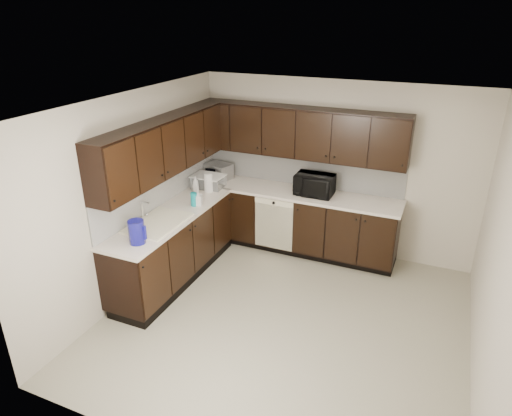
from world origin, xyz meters
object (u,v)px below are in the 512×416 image
at_px(toaster_oven, 219,171).
at_px(sink, 158,228).
at_px(blue_pitcher, 137,232).
at_px(storage_bin, 208,181).
at_px(microwave, 314,185).

bearing_deg(toaster_oven, sink, -72.58).
bearing_deg(blue_pitcher, storage_bin, 78.47).
bearing_deg(toaster_oven, storage_bin, -70.40).
xyz_separation_m(toaster_oven, blue_pitcher, (0.15, -2.25, 0.02)).
xyz_separation_m(sink, blue_pitcher, (0.08, -0.50, 0.20)).
distance_m(sink, storage_bin, 1.37).
distance_m(toaster_oven, blue_pitcher, 2.26).
bearing_deg(sink, storage_bin, 91.63).
distance_m(microwave, blue_pitcher, 2.60).
relative_size(microwave, storage_bin, 1.20).
height_order(microwave, toaster_oven, microwave).
bearing_deg(microwave, sink, -131.01).
bearing_deg(microwave, toaster_oven, 177.87).
xyz_separation_m(sink, toaster_oven, (-0.07, 1.75, 0.18)).
bearing_deg(storage_bin, toaster_oven, 94.43).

